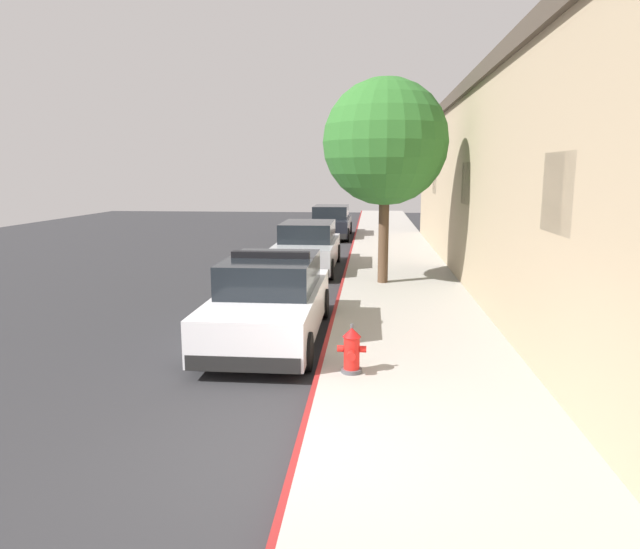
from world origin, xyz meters
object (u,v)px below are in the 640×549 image
at_px(parked_car_silver_ahead, 308,247).
at_px(fire_hydrant, 352,350).
at_px(parked_car_dark_far, 331,222).
at_px(police_cruiser, 271,301).
at_px(street_tree, 385,143).

distance_m(parked_car_silver_ahead, fire_hydrant, 10.19).
bearing_deg(parked_car_dark_far, fire_hydrant, -84.99).
height_order(police_cruiser, street_tree, street_tree).
xyz_separation_m(parked_car_silver_ahead, fire_hydrant, (1.80, -10.03, -0.23)).
bearing_deg(parked_car_dark_far, police_cruiser, -89.70).
height_order(parked_car_dark_far, fire_hydrant, parked_car_dark_far).
height_order(police_cruiser, fire_hydrant, police_cruiser).
relative_size(parked_car_silver_ahead, parked_car_dark_far, 1.00).
xyz_separation_m(police_cruiser, parked_car_dark_far, (-0.09, 17.34, -0.00)).
relative_size(police_cruiser, street_tree, 0.89).
height_order(police_cruiser, parked_car_dark_far, police_cruiser).
relative_size(police_cruiser, fire_hydrant, 6.37).
xyz_separation_m(parked_car_dark_far, fire_hydrant, (1.71, -19.52, -0.23)).
bearing_deg(parked_car_dark_far, parked_car_silver_ahead, -90.52).
bearing_deg(parked_car_silver_ahead, parked_car_dark_far, 89.48).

